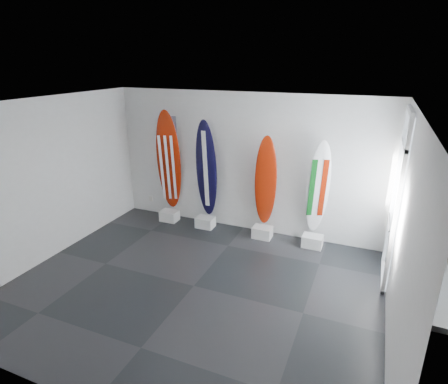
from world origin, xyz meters
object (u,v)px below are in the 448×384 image
at_px(surfboard_navy, 206,169).
at_px(surfboard_italy, 318,188).
at_px(surfboard_usa, 169,161).
at_px(surfboard_swiss, 266,182).

distance_m(surfboard_navy, surfboard_italy, 2.42).
bearing_deg(surfboard_usa, surfboard_navy, -17.65).
height_order(surfboard_navy, surfboard_italy, surfboard_navy).
bearing_deg(surfboard_swiss, surfboard_navy, 164.87).
height_order(surfboard_swiss, surfboard_italy, same).
xyz_separation_m(surfboard_swiss, surfboard_italy, (1.06, 0.00, -0.00)).
xyz_separation_m(surfboard_navy, surfboard_swiss, (1.35, 0.00, -0.11)).
distance_m(surfboard_usa, surfboard_navy, 0.94).
height_order(surfboard_usa, surfboard_navy, surfboard_usa).
relative_size(surfboard_navy, surfboard_swiss, 1.11).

